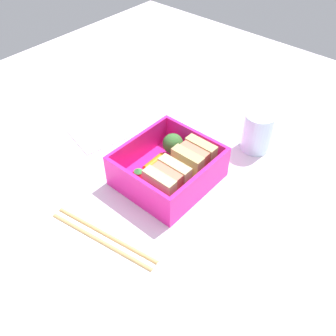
{
  "coord_description": "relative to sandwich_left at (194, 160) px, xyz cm",
  "views": [
    {
      "loc": [
        33.89,
        29.52,
        45.18
      ],
      "look_at": [
        0.0,
        0.0,
        2.7
      ],
      "focal_mm": 40.0,
      "sensor_mm": 36.0,
      "label": 1
    }
  ],
  "objects": [
    {
      "name": "chopstick_pair",
      "position": [
        18.74,
        -1.96,
        -3.49
      ],
      "size": [
        4.93,
        18.34,
        0.7
      ],
      "color": "tan",
      "rests_on": "ground_plane"
    },
    {
      "name": "sandwich_left",
      "position": [
        0.0,
        0.0,
        0.0
      ],
      "size": [
        5.34,
        5.49,
        5.27
      ],
      "color": "tan",
      "rests_on": "bento_tray"
    },
    {
      "name": "bento_tray",
      "position": [
        3.35,
        -2.74,
        -3.24
      ],
      "size": [
        15.18,
        13.99,
        1.2
      ],
      "primitive_type": "cube",
      "color": "#F42094",
      "rests_on": "ground_plane"
    },
    {
      "name": "folded_napkin",
      "position": [
        2.28,
        -21.3,
        -3.64
      ],
      "size": [
        12.28,
        11.64,
        0.4
      ],
      "primitive_type": "cube",
      "rotation": [
        0.0,
        0.0,
        -0.24
      ],
      "color": "silver",
      "rests_on": "ground_plane"
    },
    {
      "name": "strawberry_far_left",
      "position": [
        7.86,
        -5.13,
        -1.27
      ],
      "size": [
        2.49,
        2.49,
        3.09
      ],
      "color": "red",
      "rests_on": "bento_tray"
    },
    {
      "name": "drinking_glass",
      "position": [
        -13.63,
        3.86,
        -0.13
      ],
      "size": [
        5.41,
        5.41,
        7.4
      ],
      "primitive_type": "cylinder",
      "color": "silver",
      "rests_on": "ground_plane"
    },
    {
      "name": "carrot_stick_far_left",
      "position": [
        3.37,
        -5.82,
        -1.87
      ],
      "size": [
        4.48,
        1.65,
        1.53
      ],
      "primitive_type": "cylinder",
      "rotation": [
        1.57,
        0.0,
        4.74
      ],
      "color": "orange",
      "rests_on": "bento_tray"
    },
    {
      "name": "bento_rim",
      "position": [
        3.35,
        -2.74,
        -0.2
      ],
      "size": [
        15.18,
        13.99,
        4.88
      ],
      "color": "#F42094",
      "rests_on": "bento_tray"
    },
    {
      "name": "broccoli_floret",
      "position": [
        -0.93,
        -5.34,
        -0.09
      ],
      "size": [
        3.61,
        3.61,
        4.44
      ],
      "color": "#8BBA6A",
      "rests_on": "bento_tray"
    },
    {
      "name": "ground_plane",
      "position": [
        3.35,
        -2.74,
        -4.84
      ],
      "size": [
        120.0,
        120.0,
        2.0
      ],
      "primitive_type": "cube",
      "color": "white"
    },
    {
      "name": "sandwich_center_left",
      "position": [
        6.69,
        0.0,
        0.0
      ],
      "size": [
        5.34,
        5.49,
        5.27
      ],
      "color": "#D6C385",
      "rests_on": "bento_tray"
    }
  ]
}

